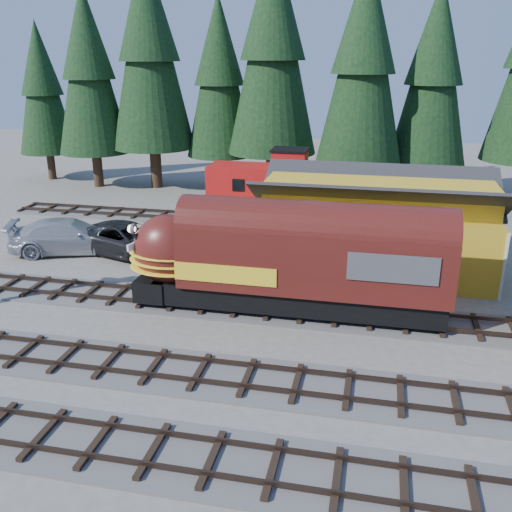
% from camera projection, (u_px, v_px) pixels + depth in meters
% --- Properties ---
extents(ground, '(120.00, 120.00, 0.00)m').
position_uv_depth(ground, '(367.00, 366.00, 21.62)').
color(ground, '#6B665B').
rests_on(ground, ground).
extents(track_spur, '(32.00, 3.20, 0.33)m').
position_uv_depth(track_spur, '(231.00, 220.00, 40.17)').
color(track_spur, '#4C4947').
rests_on(track_spur, ground).
extents(depot, '(12.80, 7.00, 5.30)m').
position_uv_depth(depot, '(377.00, 217.00, 30.29)').
color(depot, gold).
rests_on(depot, ground).
extents(conifer_backdrop, '(78.58, 23.66, 17.02)m').
position_uv_depth(conifer_backdrop, '(473.00, 66.00, 40.46)').
color(conifer_backdrop, black).
rests_on(conifer_backdrop, ground).
extents(locomotive, '(14.57, 2.89, 3.96)m').
position_uv_depth(locomotive, '(279.00, 264.00, 25.34)').
color(locomotive, black).
rests_on(locomotive, ground).
extents(caboose, '(9.20, 2.67, 4.79)m').
position_uv_depth(caboose, '(277.00, 190.00, 38.73)').
color(caboose, black).
rests_on(caboose, ground).
extents(pickup_truck_a, '(7.34, 4.95, 1.87)m').
position_uv_depth(pickup_truck_a, '(128.00, 240.00, 33.17)').
color(pickup_truck_a, black).
rests_on(pickup_truck_a, ground).
extents(pickup_truck_b, '(7.39, 4.97, 1.99)m').
position_uv_depth(pickup_truck_b, '(69.00, 236.00, 33.62)').
color(pickup_truck_b, '#A7A9AF').
rests_on(pickup_truck_b, ground).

